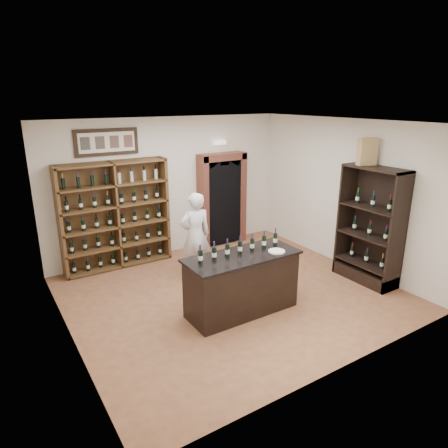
{
  "coord_description": "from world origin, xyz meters",
  "views": [
    {
      "loc": [
        -3.59,
        -5.4,
        3.39
      ],
      "look_at": [
        0.03,
        0.3,
        1.23
      ],
      "focal_mm": 32.0,
      "sensor_mm": 36.0,
      "label": 1
    }
  ],
  "objects_px": {
    "side_cabinet": "(369,243)",
    "shopkeeper": "(195,235)",
    "wine_crate": "(367,152)",
    "counter_bottle_0": "(200,257)",
    "wine_shelf": "(115,215)",
    "tasting_counter": "(242,284)"
  },
  "relations": [
    {
      "from": "side_cabinet",
      "to": "wine_crate",
      "type": "distance_m",
      "value": 1.71
    },
    {
      "from": "wine_shelf",
      "to": "counter_bottle_0",
      "type": "height_order",
      "value": "wine_shelf"
    },
    {
      "from": "tasting_counter",
      "to": "side_cabinet",
      "type": "relative_size",
      "value": 0.85
    },
    {
      "from": "side_cabinet",
      "to": "shopkeeper",
      "type": "xyz_separation_m",
      "value": [
        -2.7,
        1.91,
        0.09
      ]
    },
    {
      "from": "side_cabinet",
      "to": "tasting_counter",
      "type": "bearing_deg",
      "value": 173.72
    },
    {
      "from": "side_cabinet",
      "to": "counter_bottle_0",
      "type": "bearing_deg",
      "value": 173.98
    },
    {
      "from": "side_cabinet",
      "to": "wine_crate",
      "type": "xyz_separation_m",
      "value": [
        -0.03,
        0.25,
        1.69
      ]
    },
    {
      "from": "tasting_counter",
      "to": "side_cabinet",
      "type": "xyz_separation_m",
      "value": [
        2.72,
        -0.3,
        0.26
      ]
    },
    {
      "from": "wine_shelf",
      "to": "wine_crate",
      "type": "distance_m",
      "value": 5.01
    },
    {
      "from": "side_cabinet",
      "to": "shopkeeper",
      "type": "distance_m",
      "value": 3.31
    },
    {
      "from": "shopkeeper",
      "to": "side_cabinet",
      "type": "bearing_deg",
      "value": 151.02
    },
    {
      "from": "counter_bottle_0",
      "to": "side_cabinet",
      "type": "height_order",
      "value": "side_cabinet"
    },
    {
      "from": "counter_bottle_0",
      "to": "shopkeeper",
      "type": "height_order",
      "value": "shopkeeper"
    },
    {
      "from": "counter_bottle_0",
      "to": "shopkeeper",
      "type": "xyz_separation_m",
      "value": [
        0.75,
        1.55,
        -0.26
      ]
    },
    {
      "from": "wine_shelf",
      "to": "shopkeeper",
      "type": "distance_m",
      "value": 1.76
    },
    {
      "from": "wine_shelf",
      "to": "counter_bottle_0",
      "type": "bearing_deg",
      "value": -82.46
    },
    {
      "from": "wine_shelf",
      "to": "shopkeeper",
      "type": "height_order",
      "value": "wine_shelf"
    },
    {
      "from": "side_cabinet",
      "to": "wine_crate",
      "type": "relative_size",
      "value": 4.5
    },
    {
      "from": "wine_crate",
      "to": "wine_shelf",
      "type": "bearing_deg",
      "value": 160.71
    },
    {
      "from": "wine_crate",
      "to": "counter_bottle_0",
      "type": "bearing_deg",
      "value": -163.06
    },
    {
      "from": "tasting_counter",
      "to": "counter_bottle_0",
      "type": "bearing_deg",
      "value": 174.96
    },
    {
      "from": "counter_bottle_0",
      "to": "side_cabinet",
      "type": "relative_size",
      "value": 0.14
    }
  ]
}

